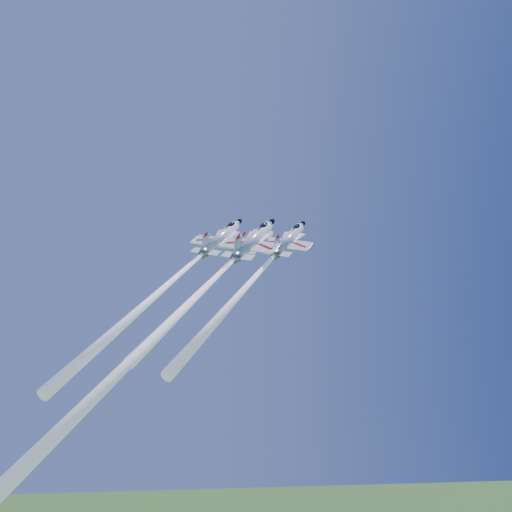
{
  "coord_description": "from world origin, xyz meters",
  "views": [
    {
      "loc": [
        -17.23,
        -109.85,
        67.16
      ],
      "look_at": [
        0.0,
        0.0,
        92.74
      ],
      "focal_mm": 40.0,
      "sensor_mm": 36.0,
      "label": 1
    }
  ],
  "objects": [
    {
      "name": "jet_slot",
      "position": [
        -14.84,
        -22.19,
        78.72
      ],
      "size": [
        30.91,
        48.31,
        51.96
      ],
      "rotation": [
        0.67,
        0.22,
        -0.53
      ],
      "color": "white"
    },
    {
      "name": "jet_right",
      "position": [
        -2.38,
        -13.32,
        85.71
      ],
      "size": [
        22.99,
        34.72,
        36.97
      ],
      "rotation": [
        0.67,
        0.22,
        -0.53
      ],
      "color": "white"
    },
    {
      "name": "jet_lead",
      "position": [
        -7.56,
        -5.17,
        88.11
      ],
      "size": [
        23.78,
        35.72,
        37.98
      ],
      "rotation": [
        0.67,
        0.22,
        -0.53
      ],
      "color": "white"
    },
    {
      "name": "jet_left",
      "position": [
        -16.65,
        -7.74,
        85.71
      ],
      "size": [
        26.05,
        39.68,
        42.36
      ],
      "rotation": [
        0.67,
        0.22,
        -0.53
      ],
      "color": "white"
    }
  ]
}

